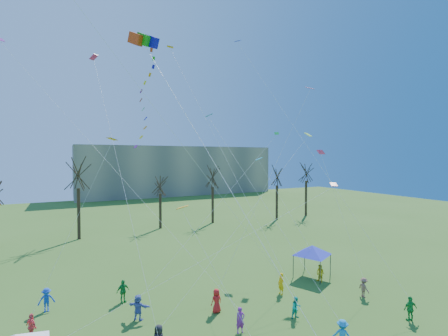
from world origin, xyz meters
name	(u,v)px	position (x,y,z in m)	size (l,w,h in m)	color
distant_building	(178,170)	(22.00, 82.00, 7.50)	(60.00, 14.00, 15.00)	gray
bare_tree_row	(159,184)	(3.33, 35.94, 7.40)	(69.62, 8.46, 11.40)	black
big_box_kite	(149,99)	(-4.41, 9.54, 15.86)	(3.68, 8.36, 23.67)	red
canopy_tent_blue	(312,250)	(11.50, 10.03, 2.62)	(3.74, 3.74, 3.09)	#3F3F44
festival_crowd	(205,316)	(-1.56, 6.28, 0.87)	(25.75, 14.68, 1.85)	red
small_kites_aloft	(215,128)	(1.36, 10.79, 14.11)	(28.91, 19.69, 32.33)	orange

